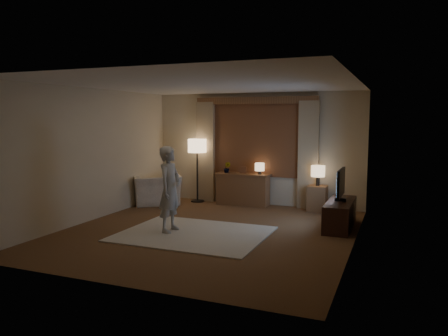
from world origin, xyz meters
The scene contains 13 objects.
room centered at (0.00, 0.50, 1.33)m, with size 5.04×5.54×2.64m.
rug centered at (-0.16, -0.29, 0.01)m, with size 2.50×2.00×0.02m, color beige.
sideboard centered at (-0.23, 2.50, 0.35)m, with size 1.20×0.40×0.70m, color brown.
picture_frame centered at (-0.23, 2.50, 0.80)m, with size 0.16×0.02×0.20m, color brown.
plant centered at (-0.63, 2.50, 0.85)m, with size 0.17×0.13×0.30m, color #999999.
table_lamp_sideboard centered at (0.17, 2.50, 0.90)m, with size 0.22×0.22×0.30m.
floor_lamp centered at (-1.39, 2.46, 1.28)m, with size 0.44×0.44×1.52m.
armchair centered at (-2.15, 1.83, 0.35)m, with size 1.07×0.93×0.69m, color #F1E0C6.
side_table centered at (1.50, 2.45, 0.28)m, with size 0.40×0.40×0.56m, color brown.
table_lamp_side centered at (1.50, 2.45, 0.87)m, with size 0.30×0.30×0.44m.
tv_stand centered at (2.15, 1.15, 0.25)m, with size 0.45×1.40×0.50m, color black.
tv centered at (2.15, 1.15, 0.83)m, with size 0.20×0.83×0.60m.
person centered at (-0.60, -0.31, 0.78)m, with size 0.55×0.36×1.51m, color #B3ADA6.
Camera 1 is at (3.12, -6.98, 2.02)m, focal length 35.00 mm.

